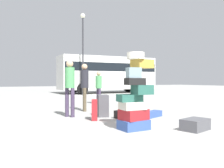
# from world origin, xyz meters

# --- Properties ---
(ground_plane) EXTENTS (80.00, 80.00, 0.00)m
(ground_plane) POSITION_xyz_m (0.00, 0.00, 0.00)
(ground_plane) COLOR #9E9E99
(suitcase_tower) EXTENTS (0.88, 0.58, 1.77)m
(suitcase_tower) POSITION_xyz_m (0.18, 0.27, 0.72)
(suitcase_tower) COLOR #334F99
(suitcase_tower) RESTS_ON ground
(suitcase_charcoal_right_side) EXTENTS (0.43, 0.50, 0.68)m
(suitcase_charcoal_right_side) POSITION_xyz_m (0.41, 2.39, 0.34)
(suitcase_charcoal_right_side) COLOR #4C4C51
(suitcase_charcoal_right_side) RESTS_ON ground
(suitcase_charcoal_behind_tower) EXTENTS (0.75, 0.59, 0.26)m
(suitcase_charcoal_behind_tower) POSITION_xyz_m (1.36, -0.43, 0.13)
(suitcase_charcoal_behind_tower) COLOR #4C4C51
(suitcase_charcoal_behind_tower) RESTS_ON ground
(suitcase_black_left_side) EXTENTS (0.81, 0.54, 0.24)m
(suitcase_black_left_side) POSITION_xyz_m (0.93, 1.87, 0.12)
(suitcase_black_left_side) COLOR black
(suitcase_black_left_side) RESTS_ON ground
(suitcase_maroon_upright_blue) EXTENTS (0.29, 0.38, 0.59)m
(suitcase_maroon_upright_blue) POSITION_xyz_m (-0.10, 1.90, 0.29)
(suitcase_maroon_upright_blue) COLOR maroon
(suitcase_maroon_upright_blue) RESTS_ON ground
(suitcase_navy_foreground_near) EXTENTS (0.79, 0.53, 0.18)m
(suitcase_navy_foreground_near) POSITION_xyz_m (1.69, 1.57, 0.09)
(suitcase_navy_foreground_near) COLOR #334F99
(suitcase_navy_foreground_near) RESTS_ON ground
(person_bearded_onlooker) EXTENTS (0.30, 0.34, 1.56)m
(person_bearded_onlooker) POSITION_xyz_m (1.90, 5.96, 0.93)
(person_bearded_onlooker) COLOR #3F334C
(person_bearded_onlooker) RESTS_ON ground
(person_tourist_with_camera) EXTENTS (0.30, 0.33, 1.73)m
(person_tourist_with_camera) POSITION_xyz_m (0.38, 3.90, 1.04)
(person_tourist_with_camera) COLOR brown
(person_tourist_with_camera) RESTS_ON ground
(person_passerby_in_red) EXTENTS (0.30, 0.30, 1.75)m
(person_passerby_in_red) POSITION_xyz_m (-0.54, 2.81, 1.05)
(person_passerby_in_red) COLOR #3F334C
(person_passerby_in_red) RESTS_ON ground
(parked_bus) EXTENTS (8.63, 2.99, 3.15)m
(parked_bus) POSITION_xyz_m (6.78, 14.63, 1.83)
(parked_bus) COLOR silver
(parked_bus) RESTS_ON ground
(lamp_post) EXTENTS (0.36, 0.36, 6.22)m
(lamp_post) POSITION_xyz_m (3.78, 12.87, 4.05)
(lamp_post) COLOR #333338
(lamp_post) RESTS_ON ground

